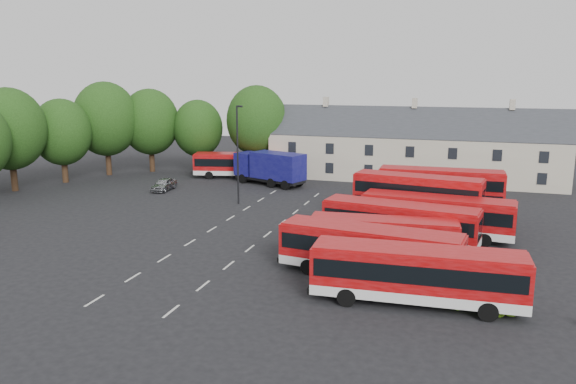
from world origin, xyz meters
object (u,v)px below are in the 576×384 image
(bus_row_a, at_px, (417,271))
(box_truck, at_px, (270,167))
(lime_car, at_px, (481,299))
(silver_car, at_px, (164,184))
(lamppost, at_px, (238,152))
(bus_dd_south, at_px, (417,197))

(bus_row_a, xyz_separation_m, box_truck, (-19.54, 30.90, 0.19))
(bus_row_a, height_order, lime_car, bus_row_a)
(box_truck, bearing_deg, silver_car, -126.88)
(lamppost, bearing_deg, box_truck, 91.05)
(silver_car, bearing_deg, lamppost, -22.64)
(lamppost, bearing_deg, lime_car, -41.44)
(lamppost, bearing_deg, bus_row_a, -46.77)
(lime_car, bearing_deg, lamppost, 55.47)
(lime_car, xyz_separation_m, lamppost, (-22.84, 20.17, 4.66))
(bus_dd_south, bearing_deg, box_truck, 152.25)
(bus_dd_south, bearing_deg, silver_car, 175.51)
(silver_car, relative_size, lamppost, 0.42)
(bus_row_a, xyz_separation_m, lime_car, (3.49, 0.42, -1.39))
(bus_dd_south, distance_m, box_truck, 22.56)
(bus_row_a, distance_m, silver_car, 38.56)
(bus_row_a, bearing_deg, silver_car, 138.43)
(box_truck, distance_m, silver_car, 12.44)
(bus_dd_south, distance_m, silver_car, 29.34)
(bus_row_a, relative_size, box_truck, 1.28)
(lamppost, bearing_deg, silver_car, 160.95)
(bus_row_a, relative_size, bus_dd_south, 1.08)
(box_truck, xyz_separation_m, lamppost, (0.19, -10.31, 3.08))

